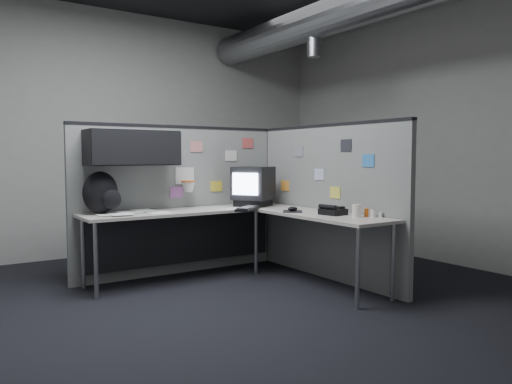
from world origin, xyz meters
TOP-DOWN VIEW (x-y plane):
  - room at (0.56, 0.00)m, footprint 5.62×5.62m
  - partition_back at (-0.25, 1.23)m, footprint 2.44×0.42m
  - partition_right at (1.10, 0.22)m, footprint 0.07×2.23m
  - desk at (0.15, 0.70)m, footprint 2.31×2.11m
  - monitor at (0.66, 0.96)m, footprint 0.53×0.53m
  - keyboard at (0.36, 0.62)m, footprint 0.41×0.36m
  - mouse at (0.66, 0.24)m, footprint 0.30×0.30m
  - phone at (0.81, -0.19)m, footprint 0.22×0.24m
  - bottles at (0.99, -0.53)m, footprint 0.13×0.15m
  - cup at (0.88, -0.44)m, footprint 0.10×0.10m
  - papers at (-0.75, 1.01)m, footprint 0.71×0.52m
  - backpack at (-1.02, 1.09)m, footprint 0.38×0.34m

SIDE VIEW (x-z plane):
  - desk at x=0.15m, z-range 0.25..0.98m
  - papers at x=-0.75m, z-range 0.73..0.74m
  - keyboard at x=0.36m, z-range 0.73..0.77m
  - mouse at x=0.66m, z-range 0.72..0.77m
  - bottles at x=0.99m, z-range 0.72..0.80m
  - phone at x=0.81m, z-range 0.72..0.82m
  - cup at x=0.88m, z-range 0.73..0.85m
  - partition_right at x=1.10m, z-range 0.00..1.63m
  - backpack at x=-1.02m, z-range 0.72..1.14m
  - monitor at x=0.66m, z-range 0.74..1.18m
  - partition_back at x=-0.25m, z-range 0.18..1.81m
  - room at x=0.56m, z-range 0.49..3.71m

